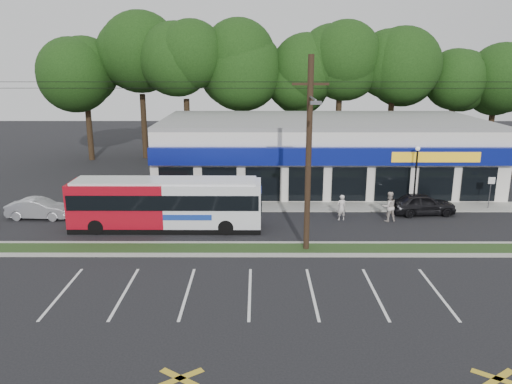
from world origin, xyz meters
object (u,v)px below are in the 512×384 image
object	(u,v)px
metrobus	(166,203)
sign_post	(491,187)
car_dark	(423,204)
car_silver	(39,209)
utility_pole	(306,149)
lamp_post	(416,170)
pedestrian_a	(341,207)
pedestrian_b	(389,207)

from	to	relation	value
metrobus	sign_post	bearing A→B (deg)	11.24
car_dark	car_silver	distance (m)	24.57
sign_post	car_dark	size ratio (longest dim) A/B	0.53
utility_pole	car_silver	bearing A→B (deg)	161.00
utility_pole	lamp_post	size ratio (longest dim) A/B	11.76
metrobus	car_dark	world-z (taller)	metrobus
lamp_post	pedestrian_a	size ratio (longest dim) A/B	2.59
car_silver	pedestrian_b	distance (m)	22.00
utility_pole	metrobus	bearing A→B (deg)	155.30
car_silver	car_dark	bearing A→B (deg)	-85.28
pedestrian_a	car_dark	bearing A→B (deg)	178.40
utility_pole	lamp_post	distance (m)	11.67
pedestrian_a	pedestrian_b	size ratio (longest dim) A/B	0.87
sign_post	metrobus	size ratio (longest dim) A/B	0.20
lamp_post	pedestrian_a	xyz separation A→B (m)	(-5.32, -2.60, -1.85)
car_silver	pedestrian_a	xyz separation A→B (m)	(19.08, -0.31, 0.17)
lamp_post	sign_post	xyz separation A→B (m)	(5.00, -0.23, -1.12)
utility_pole	sign_post	distance (m)	15.71
lamp_post	pedestrian_b	size ratio (longest dim) A/B	2.25
car_dark	pedestrian_a	size ratio (longest dim) A/B	2.54
metrobus	car_silver	size ratio (longest dim) A/B	2.86
pedestrian_b	metrobus	bearing A→B (deg)	-5.33
lamp_post	sign_post	world-z (taller)	lamp_post
car_dark	pedestrian_a	xyz separation A→B (m)	(-5.48, -1.23, 0.11)
metrobus	pedestrian_a	world-z (taller)	metrobus
car_dark	lamp_post	bearing A→B (deg)	1.61
pedestrian_a	utility_pole	bearing A→B (deg)	47.31
car_dark	metrobus	bearing A→B (deg)	95.33
lamp_post	sign_post	size ratio (longest dim) A/B	1.91
utility_pole	lamp_post	bearing A→B (deg)	43.95
metrobus	pedestrian_a	xyz separation A→B (m)	(10.62, 1.70, -0.77)
lamp_post	car_dark	size ratio (longest dim) A/B	1.02
utility_pole	pedestrian_a	distance (m)	7.55
sign_post	pedestrian_a	size ratio (longest dim) A/B	1.36
sign_post	car_dark	bearing A→B (deg)	-166.76
lamp_post	sign_post	bearing A→B (deg)	-2.58
utility_pole	lamp_post	xyz separation A→B (m)	(8.17, 7.87, -2.74)
utility_pole	car_dark	bearing A→B (deg)	38.02
lamp_post	car_dark	world-z (taller)	lamp_post
utility_pole	lamp_post	world-z (taller)	utility_pole
utility_pole	metrobus	world-z (taller)	utility_pole
car_silver	pedestrian_a	size ratio (longest dim) A/B	2.39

